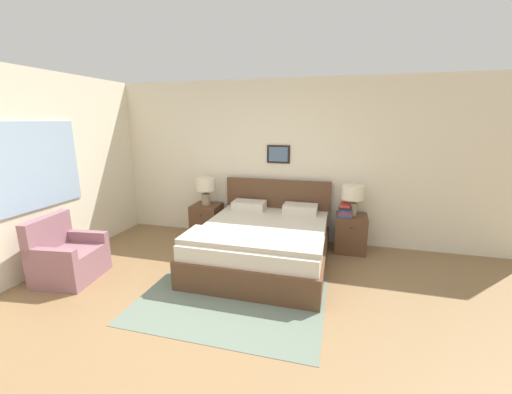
{
  "coord_description": "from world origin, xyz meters",
  "views": [
    {
      "loc": [
        1.09,
        -2.27,
        1.96
      ],
      "look_at": [
        0.07,
        1.52,
        1.0
      ],
      "focal_mm": 22.0,
      "sensor_mm": 36.0,
      "label": 1
    }
  ],
  "objects_px": {
    "armchair": "(67,258)",
    "table_lamp_near_window": "(206,187)",
    "bed": "(263,243)",
    "nightstand_near_window": "(207,220)",
    "table_lamp_by_door": "(353,195)",
    "nightstand_by_door": "(351,233)"
  },
  "relations": [
    {
      "from": "nightstand_near_window",
      "to": "table_lamp_near_window",
      "type": "xyz_separation_m",
      "value": [
        -0.0,
        0.01,
        0.6
      ]
    },
    {
      "from": "nightstand_near_window",
      "to": "table_lamp_by_door",
      "type": "xyz_separation_m",
      "value": [
        2.37,
        0.01,
        0.6
      ]
    },
    {
      "from": "table_lamp_by_door",
      "to": "nightstand_near_window",
      "type": "bearing_deg",
      "value": -179.84
    },
    {
      "from": "armchair",
      "to": "table_lamp_by_door",
      "type": "relative_size",
      "value": 1.76
    },
    {
      "from": "nightstand_by_door",
      "to": "table_lamp_near_window",
      "type": "bearing_deg",
      "value": 179.84
    },
    {
      "from": "armchair",
      "to": "bed",
      "type": "bearing_deg",
      "value": 108.0
    },
    {
      "from": "table_lamp_by_door",
      "to": "armchair",
      "type": "bearing_deg",
      "value": -151.87
    },
    {
      "from": "table_lamp_near_window",
      "to": "armchair",
      "type": "bearing_deg",
      "value": -120.42
    },
    {
      "from": "nightstand_by_door",
      "to": "table_lamp_by_door",
      "type": "bearing_deg",
      "value": 137.2
    },
    {
      "from": "nightstand_near_window",
      "to": "table_lamp_near_window",
      "type": "distance_m",
      "value": 0.6
    },
    {
      "from": "nightstand_near_window",
      "to": "nightstand_by_door",
      "type": "bearing_deg",
      "value": 0.0
    },
    {
      "from": "armchair",
      "to": "table_lamp_near_window",
      "type": "distance_m",
      "value": 2.23
    },
    {
      "from": "armchair",
      "to": "nightstand_by_door",
      "type": "distance_m",
      "value": 3.93
    },
    {
      "from": "nightstand_by_door",
      "to": "table_lamp_near_window",
      "type": "distance_m",
      "value": 2.46
    },
    {
      "from": "bed",
      "to": "nightstand_near_window",
      "type": "bearing_deg",
      "value": 147.26
    },
    {
      "from": "bed",
      "to": "table_lamp_by_door",
      "type": "distance_m",
      "value": 1.53
    },
    {
      "from": "armchair",
      "to": "table_lamp_by_door",
      "type": "xyz_separation_m",
      "value": [
        3.47,
        1.85,
        0.6
      ]
    },
    {
      "from": "bed",
      "to": "table_lamp_by_door",
      "type": "xyz_separation_m",
      "value": [
        1.18,
        0.77,
        0.58
      ]
    },
    {
      "from": "table_lamp_near_window",
      "to": "table_lamp_by_door",
      "type": "bearing_deg",
      "value": 0.0
    },
    {
      "from": "table_lamp_near_window",
      "to": "nightstand_by_door",
      "type": "bearing_deg",
      "value": -0.16
    },
    {
      "from": "bed",
      "to": "armchair",
      "type": "bearing_deg",
      "value": -154.67
    },
    {
      "from": "armchair",
      "to": "table_lamp_near_window",
      "type": "bearing_deg",
      "value": 142.24
    }
  ]
}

